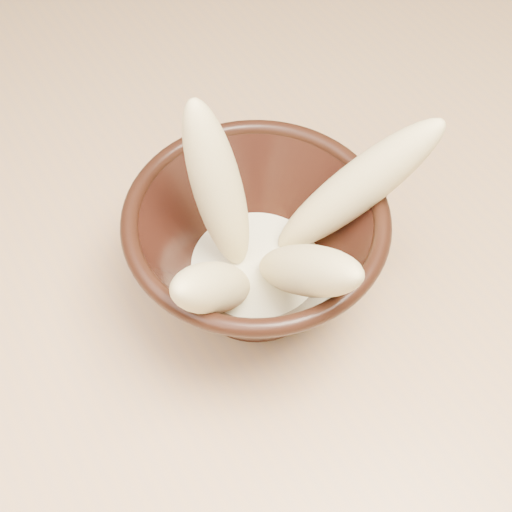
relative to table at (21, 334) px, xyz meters
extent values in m
cube|color=tan|center=(0.00, 0.00, 0.06)|extent=(1.20, 0.80, 0.04)
cylinder|color=tan|center=(0.54, 0.34, -0.32)|extent=(0.05, 0.05, 0.71)
cylinder|color=black|center=(0.17, -0.11, 0.08)|extent=(0.08, 0.08, 0.01)
cylinder|color=black|center=(0.17, -0.11, 0.10)|extent=(0.08, 0.08, 0.01)
torus|color=black|center=(0.17, -0.11, 0.17)|extent=(0.18, 0.18, 0.01)
cylinder|color=beige|center=(0.17, -0.11, 0.11)|extent=(0.10, 0.10, 0.01)
ellipsoid|color=#ECD48B|center=(0.15, -0.09, 0.18)|extent=(0.05, 0.07, 0.14)
ellipsoid|color=#ECD48B|center=(0.12, -0.14, 0.16)|extent=(0.10, 0.08, 0.12)
ellipsoid|color=#ECD48B|center=(0.23, -0.13, 0.18)|extent=(0.12, 0.09, 0.14)
ellipsoid|color=#ECD48B|center=(0.17, -0.16, 0.17)|extent=(0.03, 0.12, 0.13)
camera|label=1|loc=(0.02, -0.36, 0.54)|focal=50.00mm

